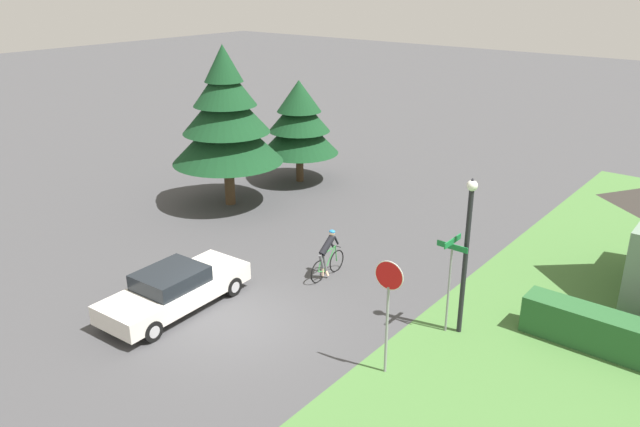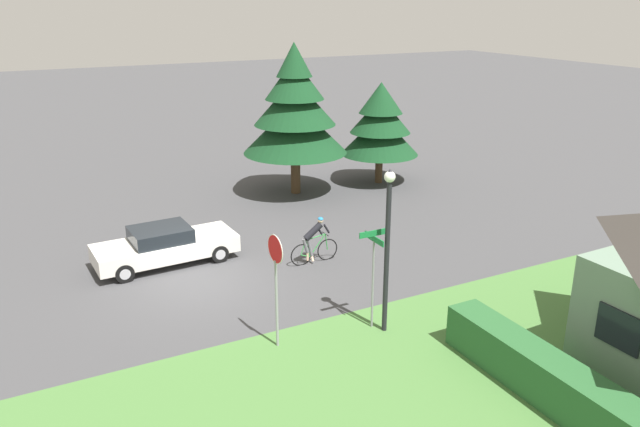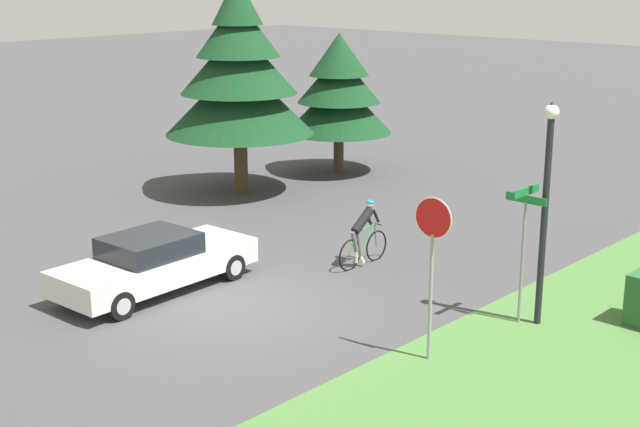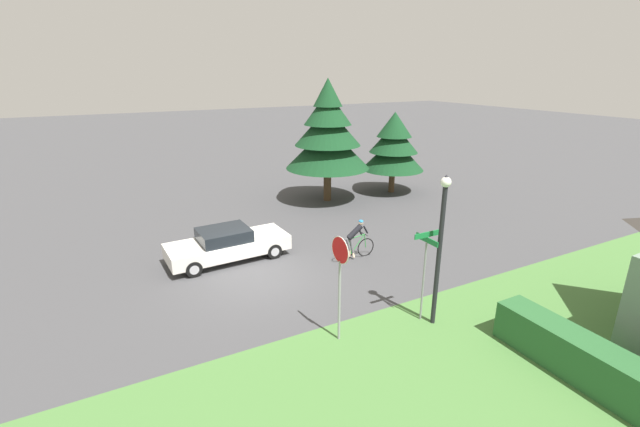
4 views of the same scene
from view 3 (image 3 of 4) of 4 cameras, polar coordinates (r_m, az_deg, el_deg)
The scene contains 8 objects.
ground_plane at distance 19.06m, azimuth -5.46°, elevation -6.00°, with size 140.00×140.00×0.00m, color #424244.
sedan_left_lane at distance 20.08m, azimuth -10.54°, elevation -3.11°, with size 1.99×4.77×1.31m.
cyclist at distance 21.41m, azimuth 2.78°, elevation -1.40°, with size 0.44×1.79×1.61m.
stop_sign at distance 15.94m, azimuth 7.20°, elevation -2.05°, with size 0.75×0.08×3.07m.
street_lamp at distance 17.86m, azimuth 14.26°, elevation 1.20°, with size 0.29×0.29×4.51m.
street_name_sign at distance 18.03m, azimuth 12.93°, elevation -1.06°, with size 0.90×0.90×2.82m.
conifer_tall_near at distance 28.09m, azimuth -5.22°, elevation 8.88°, with size 4.68×4.68×6.77m.
conifer_tall_far at distance 31.02m, azimuth 1.22°, elevation 7.88°, with size 3.70×3.70×4.84m.
Camera 3 is at (13.40, -11.65, 6.93)m, focal length 50.00 mm.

